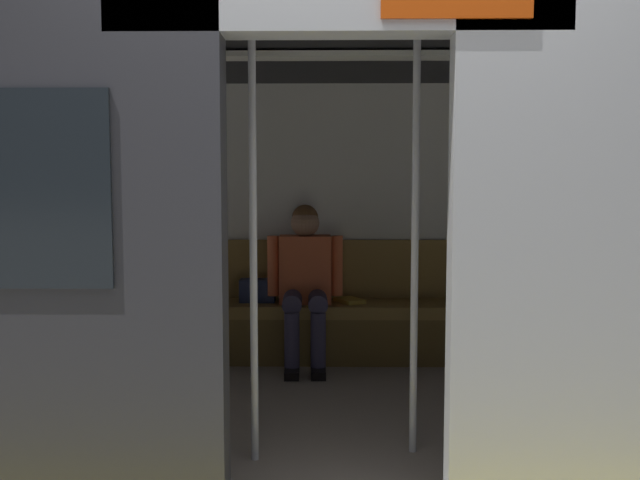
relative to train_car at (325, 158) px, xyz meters
name	(u,v)px	position (x,y,z in m)	size (l,w,h in m)	color
train_car	(325,158)	(0.00, 0.00, 0.00)	(6.40, 2.76, 2.20)	#ADAFB5
bench_seat	(333,317)	(-0.05, -1.05, -1.12)	(2.71, 0.44, 0.43)	olive
person_seated	(305,274)	(0.15, -0.99, -0.80)	(0.55, 0.68, 1.16)	#CC5933
handbag	(258,290)	(0.51, -1.11, -0.94)	(0.26, 0.15, 0.17)	#262D4C
book	(350,300)	(-0.17, -1.10, -1.01)	(0.15, 0.22, 0.03)	gold
grab_pole_door	(253,245)	(0.33, 0.75, -0.43)	(0.04, 0.04, 2.06)	silver
grab_pole_far	(415,243)	(-0.43, 0.64, -0.43)	(0.04, 0.04, 2.06)	silver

